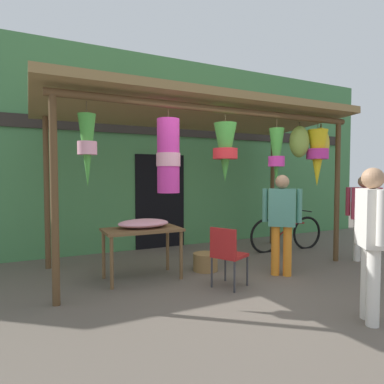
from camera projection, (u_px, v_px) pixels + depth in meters
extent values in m
plane|color=#60564C|center=(209.00, 280.00, 4.94)|extent=(30.00, 30.00, 0.00)
cube|color=#47844C|center=(151.00, 153.00, 7.15)|extent=(12.15, 0.25, 4.08)
cube|color=#2D2823|center=(153.00, 129.00, 7.00)|extent=(10.93, 0.04, 0.24)
cube|color=black|center=(160.00, 201.00, 7.16)|extent=(1.10, 0.03, 2.00)
cylinder|color=brown|center=(54.00, 200.00, 3.92)|extent=(0.09, 0.09, 2.51)
cylinder|color=brown|center=(337.00, 192.00, 6.01)|extent=(0.09, 0.09, 2.51)
cylinder|color=brown|center=(47.00, 193.00, 5.51)|extent=(0.09, 0.09, 2.51)
cylinder|color=brown|center=(272.00, 189.00, 7.60)|extent=(0.09, 0.09, 2.51)
cylinder|color=brown|center=(226.00, 110.00, 4.91)|extent=(4.93, 0.10, 0.10)
cylinder|color=brown|center=(177.00, 118.00, 6.49)|extent=(4.93, 0.10, 0.10)
cube|color=olive|center=(198.00, 112.00, 5.70)|extent=(5.23, 2.28, 0.26)
cylinder|color=brown|center=(87.00, 107.00, 4.09)|extent=(0.01, 0.01, 0.16)
cone|color=green|center=(87.00, 151.00, 4.12)|extent=(0.22, 0.22, 0.91)
cylinder|color=pink|center=(87.00, 148.00, 4.12)|extent=(0.24, 0.24, 0.16)
cylinder|color=brown|center=(168.00, 114.00, 4.55)|extent=(0.01, 0.01, 0.14)
cylinder|color=#D13399|center=(168.00, 156.00, 4.58)|extent=(0.31, 0.31, 1.01)
cylinder|color=pink|center=(168.00, 160.00, 4.58)|extent=(0.33, 0.33, 0.18)
cylinder|color=brown|center=(225.00, 119.00, 4.97)|extent=(0.01, 0.01, 0.13)
cone|color=green|center=(225.00, 153.00, 4.99)|extent=(0.34, 0.34, 0.88)
cylinder|color=red|center=(225.00, 154.00, 4.99)|extent=(0.37, 0.37, 0.16)
cylinder|color=brown|center=(277.00, 124.00, 5.36)|extent=(0.01, 0.01, 0.15)
cone|color=green|center=(276.00, 157.00, 5.39)|extent=(0.24, 0.24, 0.91)
cylinder|color=#D13399|center=(276.00, 161.00, 5.39)|extent=(0.26, 0.26, 0.16)
cylinder|color=brown|center=(318.00, 126.00, 5.72)|extent=(0.01, 0.01, 0.13)
cone|color=yellow|center=(317.00, 158.00, 5.74)|extent=(0.34, 0.34, 0.97)
cylinder|color=#D13399|center=(317.00, 154.00, 5.74)|extent=(0.37, 0.37, 0.18)
cylinder|color=#4C3D23|center=(321.00, 125.00, 5.86)|extent=(0.02, 0.02, 0.06)
ellipsoid|color=yellow|center=(321.00, 144.00, 5.88)|extent=(0.32, 0.27, 0.58)
cylinder|color=#4C3D23|center=(300.00, 124.00, 5.69)|extent=(0.02, 0.02, 0.06)
ellipsoid|color=#89A842|center=(299.00, 142.00, 5.70)|extent=(0.35, 0.30, 0.54)
cube|color=brown|center=(142.00, 230.00, 4.98)|extent=(1.14, 0.64, 0.04)
cylinder|color=brown|center=(112.00, 263.00, 4.52)|extent=(0.05, 0.05, 0.72)
cylinder|color=brown|center=(181.00, 255.00, 4.98)|extent=(0.05, 0.05, 0.72)
cylinder|color=brown|center=(104.00, 255.00, 5.01)|extent=(0.05, 0.05, 0.72)
cylinder|color=brown|center=(168.00, 248.00, 5.46)|extent=(0.05, 0.05, 0.72)
ellipsoid|color=pink|center=(143.00, 223.00, 5.06)|extent=(0.78, 0.55, 0.13)
ellipsoid|color=green|center=(152.00, 223.00, 5.06)|extent=(0.35, 0.27, 0.09)
cube|color=#AD1E1E|center=(230.00, 255.00, 4.64)|extent=(0.54, 0.54, 0.04)
cube|color=#AD1E1E|center=(223.00, 243.00, 4.49)|extent=(0.21, 0.37, 0.40)
cylinder|color=#333338|center=(247.00, 270.00, 4.69)|extent=(0.03, 0.03, 0.44)
cylinder|color=#333338|center=(225.00, 266.00, 4.90)|extent=(0.03, 0.03, 0.44)
cylinder|color=#333338|center=(234.00, 276.00, 4.40)|extent=(0.03, 0.03, 0.44)
cylinder|color=#333338|center=(212.00, 272.00, 4.61)|extent=(0.03, 0.03, 0.44)
cylinder|color=olive|center=(205.00, 262.00, 5.44)|extent=(0.40, 0.40, 0.28)
torus|color=black|center=(307.00, 233.00, 7.10)|extent=(0.71, 0.11, 0.71)
torus|color=black|center=(265.00, 236.00, 6.72)|extent=(0.71, 0.11, 0.71)
cylinder|color=maroon|center=(287.00, 224.00, 6.90)|extent=(0.88, 0.11, 0.04)
cylinder|color=maroon|center=(283.00, 232.00, 6.87)|extent=(0.50, 0.07, 0.31)
cylinder|color=maroon|center=(275.00, 217.00, 6.79)|extent=(0.03, 0.03, 0.30)
cube|color=black|center=(276.00, 209.00, 6.78)|extent=(0.21, 0.10, 0.05)
cylinder|color=#262628|center=(304.00, 211.00, 7.05)|extent=(0.06, 0.44, 0.02)
cylinder|color=orange|center=(287.00, 251.00, 5.14)|extent=(0.13, 0.13, 0.77)
cylinder|color=orange|center=(275.00, 250.00, 5.19)|extent=(0.13, 0.13, 0.77)
cube|color=#4C8E7A|center=(282.00, 207.00, 5.13)|extent=(0.45, 0.43, 0.58)
cylinder|color=#4C8E7A|center=(299.00, 206.00, 5.07)|extent=(0.08, 0.08, 0.52)
cylinder|color=#4C8E7A|center=(265.00, 205.00, 5.20)|extent=(0.08, 0.08, 0.52)
sphere|color=tan|center=(282.00, 182.00, 5.11)|extent=(0.21, 0.21, 0.21)
cylinder|color=silver|center=(357.00, 240.00, 6.05)|extent=(0.13, 0.13, 0.77)
cylinder|color=silver|center=(368.00, 241.00, 5.98)|extent=(0.13, 0.13, 0.77)
cube|color=#B23347|center=(364.00, 203.00, 5.98)|extent=(0.43, 0.45, 0.57)
cylinder|color=#B23347|center=(348.00, 201.00, 6.08)|extent=(0.08, 0.08, 0.52)
cylinder|color=#B23347|center=(380.00, 202.00, 5.88)|extent=(0.08, 0.08, 0.52)
sphere|color=tan|center=(364.00, 182.00, 5.96)|extent=(0.21, 0.21, 0.21)
cylinder|color=silver|center=(373.00, 287.00, 3.42)|extent=(0.13, 0.13, 0.81)
cylinder|color=silver|center=(367.00, 282.00, 3.59)|extent=(0.13, 0.13, 0.81)
cube|color=silver|center=(372.00, 218.00, 3.47)|extent=(0.41, 0.45, 0.60)
cylinder|color=silver|center=(381.00, 218.00, 3.22)|extent=(0.08, 0.08, 0.54)
cylinder|color=silver|center=(364.00, 212.00, 3.72)|extent=(0.08, 0.08, 0.54)
sphere|color=tan|center=(373.00, 178.00, 3.45)|extent=(0.22, 0.22, 0.22)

